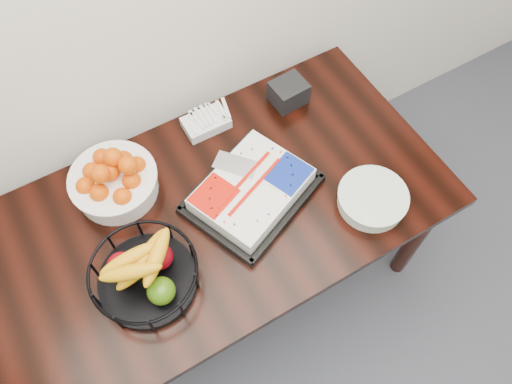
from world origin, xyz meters
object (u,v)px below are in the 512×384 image
cake_tray (252,191)px  tangerine_bowl (113,178)px  table (206,225)px  fruit_basket (145,274)px  plate_stack (372,199)px  napkin_box (288,93)px

cake_tray → tangerine_bowl: tangerine_bowl is taller
cake_tray → tangerine_bowl: 0.50m
table → tangerine_bowl: tangerine_bowl is taller
tangerine_bowl → fruit_basket: size_ratio=0.90×
plate_stack → tangerine_bowl: bearing=146.4°
table → plate_stack: 0.62m
tangerine_bowl → plate_stack: bearing=-33.6°
cake_tray → napkin_box: size_ratio=4.00×
fruit_basket → cake_tray: bearing=13.6°
table → plate_stack: plate_stack is taller
table → plate_stack: (0.55, -0.27, 0.12)m
table → cake_tray: (0.19, -0.02, 0.13)m
cake_tray → fruit_basket: fruit_basket is taller
tangerine_bowl → table: bearing=-47.7°
fruit_basket → plate_stack: size_ratio=1.38×
napkin_box → table: bearing=-151.3°
cake_tray → table: bearing=173.3°
table → tangerine_bowl: 0.38m
plate_stack → fruit_basket: bearing=171.0°
napkin_box → tangerine_bowl: bearing=-176.5°
table → tangerine_bowl: bearing=132.3°
tangerine_bowl → fruit_basket: bearing=-97.2°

